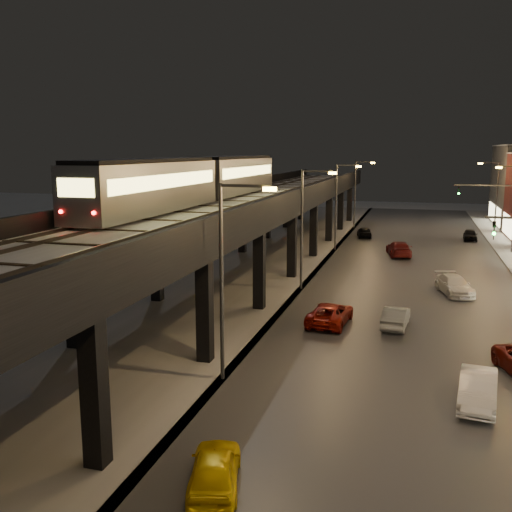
# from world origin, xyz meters

# --- Properties ---
(road_surface) EXTENTS (17.00, 120.00, 0.06)m
(road_surface) POSITION_xyz_m (7.50, 35.00, 0.03)
(road_surface) COLOR #46474D
(road_surface) RESTS_ON ground
(under_viaduct_pavement) EXTENTS (11.00, 120.00, 0.06)m
(under_viaduct_pavement) POSITION_xyz_m (-6.00, 35.00, 0.03)
(under_viaduct_pavement) COLOR #9FA1A8
(under_viaduct_pavement) RESTS_ON ground
(elevated_viaduct) EXTENTS (9.00, 100.00, 6.30)m
(elevated_viaduct) POSITION_xyz_m (-6.00, 31.84, 5.62)
(elevated_viaduct) COLOR black
(elevated_viaduct) RESTS_ON ground
(viaduct_trackbed) EXTENTS (8.40, 100.00, 0.32)m
(viaduct_trackbed) POSITION_xyz_m (-6.01, 31.97, 6.39)
(viaduct_trackbed) COLOR #B2B7C1
(viaduct_trackbed) RESTS_ON elevated_viaduct
(viaduct_parapet_streetside) EXTENTS (0.30, 100.00, 1.10)m
(viaduct_parapet_streetside) POSITION_xyz_m (-1.65, 32.00, 6.85)
(viaduct_parapet_streetside) COLOR black
(viaduct_parapet_streetside) RESTS_ON elevated_viaduct
(viaduct_parapet_far) EXTENTS (0.30, 100.00, 1.10)m
(viaduct_parapet_far) POSITION_xyz_m (-10.35, 32.00, 6.85)
(viaduct_parapet_far) COLOR black
(viaduct_parapet_far) RESTS_ON elevated_viaduct
(streetlight_left_1) EXTENTS (2.57, 0.28, 9.00)m
(streetlight_left_1) POSITION_xyz_m (-0.43, 13.00, 5.24)
(streetlight_left_1) COLOR #38383A
(streetlight_left_1) RESTS_ON ground
(streetlight_left_2) EXTENTS (2.57, 0.28, 9.00)m
(streetlight_left_2) POSITION_xyz_m (-0.43, 31.00, 5.24)
(streetlight_left_2) COLOR #38383A
(streetlight_left_2) RESTS_ON ground
(streetlight_left_3) EXTENTS (2.57, 0.28, 9.00)m
(streetlight_left_3) POSITION_xyz_m (-0.43, 49.00, 5.24)
(streetlight_left_3) COLOR #38383A
(streetlight_left_3) RESTS_ON ground
(streetlight_left_4) EXTENTS (2.57, 0.28, 9.00)m
(streetlight_left_4) POSITION_xyz_m (-0.43, 67.00, 5.24)
(streetlight_left_4) COLOR #38383A
(streetlight_left_4) RESTS_ON ground
(streetlight_right_4) EXTENTS (2.56, 0.28, 9.00)m
(streetlight_right_4) POSITION_xyz_m (16.73, 67.00, 5.24)
(streetlight_right_4) COLOR #38383A
(streetlight_right_4) RESTS_ON ground
(traffic_light_rig_b) EXTENTS (6.10, 0.34, 7.00)m
(traffic_light_rig_b) POSITION_xyz_m (15.84, 52.00, 4.50)
(traffic_light_rig_b) COLOR #38383A
(traffic_light_rig_b) RESTS_ON ground
(subway_train) EXTENTS (2.74, 33.39, 3.27)m
(subway_train) POSITION_xyz_m (-8.50, 30.61, 8.24)
(subway_train) COLOR gray
(subway_train) RESTS_ON viaduct_trackbed
(car_taxi) EXTENTS (2.44, 4.04, 1.29)m
(car_taxi) POSITION_xyz_m (1.92, 4.78, 0.64)
(car_taxi) COLOR #E2BA01
(car_taxi) RESTS_ON ground
(car_near_white) EXTENTS (1.63, 3.90, 1.25)m
(car_near_white) POSITION_xyz_m (6.61, 23.20, 0.63)
(car_near_white) COLOR gray
(car_near_white) RESTS_ON ground
(car_mid_silver) EXTENTS (2.54, 4.84, 1.30)m
(car_mid_silver) POSITION_xyz_m (2.77, 22.72, 0.65)
(car_mid_silver) COLOR maroon
(car_mid_silver) RESTS_ON ground
(car_mid_dark) EXTENTS (2.91, 5.30, 1.46)m
(car_mid_dark) POSITION_xyz_m (5.91, 47.13, 0.73)
(car_mid_dark) COLOR maroon
(car_mid_dark) RESTS_ON ground
(car_far_white) EXTENTS (2.21, 4.01, 1.29)m
(car_far_white) POSITION_xyz_m (1.46, 58.70, 0.65)
(car_far_white) COLOR black
(car_far_white) RESTS_ON ground
(car_onc_silver) EXTENTS (1.89, 4.26, 1.36)m
(car_onc_silver) POSITION_xyz_m (10.29, 13.33, 0.68)
(car_onc_silver) COLOR white
(car_onc_silver) RESTS_ON ground
(car_onc_white) EXTENTS (3.05, 4.93, 1.33)m
(car_onc_white) POSITION_xyz_m (10.38, 32.49, 0.67)
(car_onc_white) COLOR white
(car_onc_white) RESTS_ON ground
(car_onc_red) EXTENTS (1.66, 3.83, 1.28)m
(car_onc_red) POSITION_xyz_m (13.58, 59.79, 0.64)
(car_onc_red) COLOR black
(car_onc_red) RESTS_ON ground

